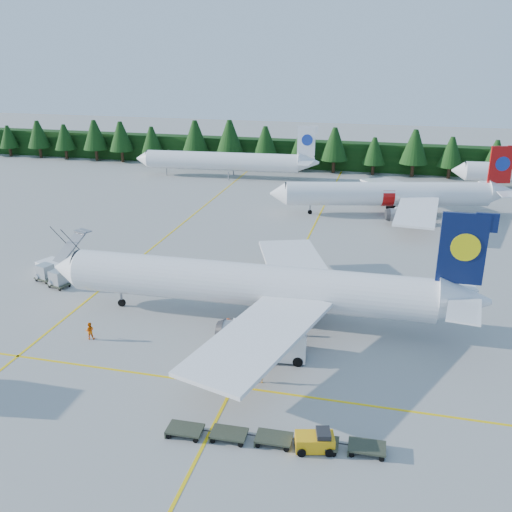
% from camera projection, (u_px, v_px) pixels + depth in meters
% --- Properties ---
extents(ground, '(320.00, 320.00, 0.00)m').
position_uv_depth(ground, '(189.00, 343.00, 53.16)').
color(ground, '#A1A19B').
rests_on(ground, ground).
extents(taxi_stripe_a, '(0.25, 120.00, 0.01)m').
position_uv_depth(taxi_stripe_a, '(141.00, 257.00, 74.50)').
color(taxi_stripe_a, yellow).
rests_on(taxi_stripe_a, ground).
extents(taxi_stripe_b, '(0.25, 120.00, 0.01)m').
position_uv_depth(taxi_stripe_b, '(292.00, 271.00, 70.00)').
color(taxi_stripe_b, yellow).
rests_on(taxi_stripe_b, ground).
extents(taxi_stripe_cross, '(80.00, 0.25, 0.01)m').
position_uv_depth(taxi_stripe_cross, '(164.00, 377.00, 47.71)').
color(taxi_stripe_cross, yellow).
rests_on(taxi_stripe_cross, ground).
extents(treeline_hedge, '(220.00, 4.00, 6.00)m').
position_uv_depth(treeline_hedge, '(316.00, 155.00, 126.68)').
color(treeline_hedge, black).
rests_on(treeline_hedge, ground).
extents(airliner_navy, '(42.76, 35.19, 12.44)m').
position_uv_depth(airliner_navy, '(240.00, 285.00, 56.56)').
color(airliner_navy, white).
rests_on(airliner_navy, ground).
extents(airliner_red, '(37.78, 30.73, 11.15)m').
position_uv_depth(airliner_red, '(383.00, 194.00, 91.95)').
color(airliner_red, white).
rests_on(airliner_red, ground).
extents(airliner_far_left, '(37.62, 6.08, 10.93)m').
position_uv_depth(airliner_far_left, '(217.00, 161.00, 117.79)').
color(airliner_far_left, white).
rests_on(airliner_far_left, ground).
extents(airstairs, '(5.46, 7.18, 4.24)m').
position_uv_depth(airstairs, '(58.00, 264.00, 69.47)').
color(airstairs, white).
rests_on(airstairs, ground).
extents(service_truck, '(6.37, 2.89, 2.98)m').
position_uv_depth(service_truck, '(272.00, 343.00, 50.10)').
color(service_truck, silver).
rests_on(service_truck, ground).
extents(baggage_tug, '(2.92, 2.02, 1.42)m').
position_uv_depth(baggage_tug, '(316.00, 441.00, 38.95)').
color(baggage_tug, '#EFA40D').
rests_on(baggage_tug, ground).
extents(dolly_train, '(15.29, 2.83, 0.15)m').
position_uv_depth(dolly_train, '(274.00, 438.00, 39.62)').
color(dolly_train, '#353929').
rests_on(dolly_train, ground).
extents(uld_pair, '(5.17, 3.60, 1.71)m').
position_uv_depth(uld_pair, '(52.00, 275.00, 65.70)').
color(uld_pair, '#353929').
rests_on(uld_pair, ground).
extents(crew_a, '(0.65, 0.48, 1.63)m').
position_uv_depth(crew_a, '(260.00, 374.00, 46.64)').
color(crew_a, orange).
rests_on(crew_a, ground).
extents(crew_b, '(0.99, 0.87, 1.70)m').
position_uv_depth(crew_b, '(90.00, 331.00, 53.56)').
color(crew_b, '#EA5F04').
rests_on(crew_b, ground).
extents(crew_c, '(0.55, 0.75, 1.71)m').
position_uv_depth(crew_c, '(228.00, 327.00, 54.30)').
color(crew_c, red).
rests_on(crew_c, ground).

